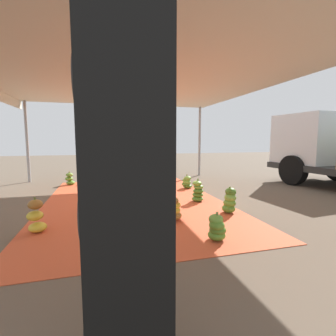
{
  "coord_description": "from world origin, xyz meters",
  "views": [
    {
      "loc": [
        6.02,
        -0.75,
        1.53
      ],
      "look_at": [
        -0.11,
        0.91,
        0.79
      ],
      "focal_mm": 26.32,
      "sensor_mm": 36.0,
      "label": 1
    }
  ],
  "objects_px": {
    "banana_bunch_7": "(230,201)",
    "banana_bunch_12": "(99,185)",
    "banana_bunch_6": "(95,199)",
    "speaker_stack": "(127,209)",
    "banana_bunch_1": "(108,204)",
    "banana_bunch_0": "(217,228)",
    "crate_0": "(150,174)",
    "banana_bunch_4": "(122,188)",
    "banana_bunch_5": "(173,209)",
    "crate_1": "(130,173)",
    "banana_bunch_8": "(198,192)",
    "banana_bunch_10": "(187,183)",
    "banana_bunch_13": "(92,177)",
    "banana_bunch_2": "(98,203)",
    "banana_bunch_3": "(89,185)",
    "banana_bunch_11": "(36,217)",
    "banana_bunch_9": "(70,179)"
  },
  "relations": [
    {
      "from": "banana_bunch_7",
      "to": "banana_bunch_12",
      "type": "bearing_deg",
      "value": -139.35
    },
    {
      "from": "banana_bunch_6",
      "to": "banana_bunch_7",
      "type": "distance_m",
      "value": 2.93
    },
    {
      "from": "speaker_stack",
      "to": "banana_bunch_1",
      "type": "bearing_deg",
      "value": -179.37
    },
    {
      "from": "banana_bunch_0",
      "to": "crate_0",
      "type": "distance_m",
      "value": 6.33
    },
    {
      "from": "banana_bunch_4",
      "to": "banana_bunch_5",
      "type": "distance_m",
      "value": 2.6
    },
    {
      "from": "banana_bunch_0",
      "to": "banana_bunch_1",
      "type": "height_order",
      "value": "banana_bunch_1"
    },
    {
      "from": "crate_1",
      "to": "banana_bunch_7",
      "type": "bearing_deg",
      "value": 14.42
    },
    {
      "from": "banana_bunch_8",
      "to": "banana_bunch_10",
      "type": "bearing_deg",
      "value": 169.95
    },
    {
      "from": "banana_bunch_1",
      "to": "crate_0",
      "type": "xyz_separation_m",
      "value": [
        -4.63,
        1.74,
        -0.09
      ]
    },
    {
      "from": "banana_bunch_5",
      "to": "banana_bunch_8",
      "type": "distance_m",
      "value": 1.55
    },
    {
      "from": "banana_bunch_8",
      "to": "banana_bunch_10",
      "type": "height_order",
      "value": "banana_bunch_8"
    },
    {
      "from": "banana_bunch_8",
      "to": "banana_bunch_13",
      "type": "relative_size",
      "value": 1.13
    },
    {
      "from": "banana_bunch_12",
      "to": "banana_bunch_7",
      "type": "bearing_deg",
      "value": 40.65
    },
    {
      "from": "crate_0",
      "to": "banana_bunch_10",
      "type": "bearing_deg",
      "value": 16.68
    },
    {
      "from": "banana_bunch_2",
      "to": "banana_bunch_8",
      "type": "xyz_separation_m",
      "value": [
        -0.34,
        2.37,
        0.04
      ]
    },
    {
      "from": "banana_bunch_1",
      "to": "crate_1",
      "type": "distance_m",
      "value": 5.21
    },
    {
      "from": "banana_bunch_3",
      "to": "banana_bunch_10",
      "type": "bearing_deg",
      "value": 89.29
    },
    {
      "from": "banana_bunch_2",
      "to": "banana_bunch_1",
      "type": "bearing_deg",
      "value": 35.17
    },
    {
      "from": "banana_bunch_11",
      "to": "crate_1",
      "type": "bearing_deg",
      "value": 159.06
    },
    {
      "from": "banana_bunch_2",
      "to": "banana_bunch_8",
      "type": "distance_m",
      "value": 2.39
    },
    {
      "from": "banana_bunch_3",
      "to": "speaker_stack",
      "type": "xyz_separation_m",
      "value": [
        5.76,
        0.51,
        0.86
      ]
    },
    {
      "from": "banana_bunch_11",
      "to": "crate_0",
      "type": "height_order",
      "value": "banana_bunch_11"
    },
    {
      "from": "crate_0",
      "to": "banana_bunch_0",
      "type": "bearing_deg",
      "value": -1.68
    },
    {
      "from": "banana_bunch_3",
      "to": "banana_bunch_4",
      "type": "xyz_separation_m",
      "value": [
        0.35,
        0.9,
        -0.06
      ]
    },
    {
      "from": "banana_bunch_4",
      "to": "banana_bunch_8",
      "type": "xyz_separation_m",
      "value": [
        1.29,
        1.75,
        0.05
      ]
    },
    {
      "from": "banana_bunch_2",
      "to": "banana_bunch_0",
      "type": "bearing_deg",
      "value": 41.67
    },
    {
      "from": "banana_bunch_10",
      "to": "banana_bunch_3",
      "type": "bearing_deg",
      "value": -90.71
    },
    {
      "from": "banana_bunch_11",
      "to": "banana_bunch_13",
      "type": "xyz_separation_m",
      "value": [
        -4.54,
        0.71,
        -0.04
      ]
    },
    {
      "from": "banana_bunch_12",
      "to": "banana_bunch_13",
      "type": "xyz_separation_m",
      "value": [
        -1.31,
        -0.26,
        0.04
      ]
    },
    {
      "from": "banana_bunch_4",
      "to": "speaker_stack",
      "type": "height_order",
      "value": "speaker_stack"
    },
    {
      "from": "crate_0",
      "to": "banana_bunch_13",
      "type": "bearing_deg",
      "value": -72.19
    },
    {
      "from": "banana_bunch_1",
      "to": "banana_bunch_10",
      "type": "bearing_deg",
      "value": 132.09
    },
    {
      "from": "banana_bunch_1",
      "to": "banana_bunch_4",
      "type": "xyz_separation_m",
      "value": [
        -1.91,
        0.43,
        -0.04
      ]
    },
    {
      "from": "banana_bunch_7",
      "to": "banana_bunch_12",
      "type": "xyz_separation_m",
      "value": [
        -3.08,
        -2.65,
        -0.08
      ]
    },
    {
      "from": "banana_bunch_10",
      "to": "crate_1",
      "type": "bearing_deg",
      "value": -153.4
    },
    {
      "from": "banana_bunch_12",
      "to": "crate_0",
      "type": "xyz_separation_m",
      "value": [
        -2.02,
        1.94,
        -0.04
      ]
    },
    {
      "from": "banana_bunch_5",
      "to": "banana_bunch_8",
      "type": "bearing_deg",
      "value": 140.38
    },
    {
      "from": "banana_bunch_2",
      "to": "banana_bunch_3",
      "type": "height_order",
      "value": "banana_bunch_3"
    },
    {
      "from": "banana_bunch_6",
      "to": "crate_1",
      "type": "height_order",
      "value": "banana_bunch_6"
    },
    {
      "from": "banana_bunch_5",
      "to": "banana_bunch_9",
      "type": "distance_m",
      "value": 4.99
    },
    {
      "from": "banana_bunch_2",
      "to": "banana_bunch_9",
      "type": "bearing_deg",
      "value": -164.81
    },
    {
      "from": "banana_bunch_12",
      "to": "crate_1",
      "type": "bearing_deg",
      "value": 153.96
    },
    {
      "from": "banana_bunch_6",
      "to": "banana_bunch_2",
      "type": "bearing_deg",
      "value": 14.06
    },
    {
      "from": "banana_bunch_4",
      "to": "banana_bunch_7",
      "type": "bearing_deg",
      "value": 40.38
    },
    {
      "from": "banana_bunch_7",
      "to": "banana_bunch_10",
      "type": "bearing_deg",
      "value": 179.77
    },
    {
      "from": "banana_bunch_8",
      "to": "banana_bunch_10",
      "type": "relative_size",
      "value": 1.29
    },
    {
      "from": "banana_bunch_2",
      "to": "banana_bunch_9",
      "type": "relative_size",
      "value": 1.02
    },
    {
      "from": "banana_bunch_12",
      "to": "banana_bunch_3",
      "type": "bearing_deg",
      "value": -37.06
    },
    {
      "from": "banana_bunch_1",
      "to": "crate_0",
      "type": "bearing_deg",
      "value": 159.43
    },
    {
      "from": "banana_bunch_6",
      "to": "banana_bunch_13",
      "type": "xyz_separation_m",
      "value": [
        -3.32,
        -0.18,
        -0.0
      ]
    }
  ]
}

